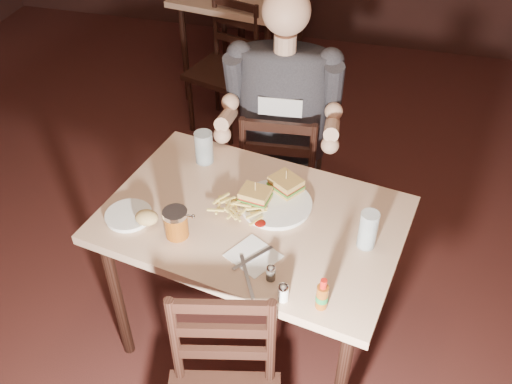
% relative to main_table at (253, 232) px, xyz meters
% --- Properties ---
extents(room_shell, '(7.00, 7.00, 7.00)m').
position_rel_main_table_xyz_m(room_shell, '(-0.21, -0.28, 0.72)').
color(room_shell, '#331513').
rests_on(room_shell, ground).
extents(main_table, '(1.24, 0.94, 0.77)m').
position_rel_main_table_xyz_m(main_table, '(0.00, 0.00, 0.00)').
color(main_table, tan).
rests_on(main_table, ground).
extents(bg_table, '(0.92, 0.92, 0.77)m').
position_rel_main_table_xyz_m(bg_table, '(-0.65, 2.22, -0.00)').
color(bg_table, tan).
rests_on(bg_table, ground).
extents(chair_far, '(0.44, 0.47, 0.87)m').
position_rel_main_table_xyz_m(chair_far, '(-0.04, 0.70, -0.25)').
color(chair_far, black).
rests_on(chair_far, ground).
extents(bg_chair_far, '(0.56, 0.58, 0.91)m').
position_rel_main_table_xyz_m(bg_chair_far, '(-0.65, 2.77, -0.23)').
color(bg_chair_far, black).
rests_on(bg_chair_far, ground).
extents(bg_chair_near, '(0.50, 0.52, 0.85)m').
position_rel_main_table_xyz_m(bg_chair_near, '(-0.65, 1.67, -0.26)').
color(bg_chair_near, black).
rests_on(bg_chair_near, ground).
extents(diner, '(0.59, 0.48, 0.96)m').
position_rel_main_table_xyz_m(diner, '(-0.03, 0.65, 0.24)').
color(diner, '#34343A').
rests_on(diner, chair_far).
extents(dinner_plate, '(0.32, 0.32, 0.02)m').
position_rel_main_table_xyz_m(dinner_plate, '(0.07, 0.08, 0.10)').
color(dinner_plate, white).
rests_on(dinner_plate, main_table).
extents(sandwich_left, '(0.15, 0.15, 0.10)m').
position_rel_main_table_xyz_m(sandwich_left, '(0.09, 0.16, 0.15)').
color(sandwich_left, tan).
rests_on(sandwich_left, dinner_plate).
extents(sandwich_right, '(0.12, 0.11, 0.10)m').
position_rel_main_table_xyz_m(sandwich_right, '(-0.01, 0.06, 0.15)').
color(sandwich_right, tan).
rests_on(sandwich_right, dinner_plate).
extents(fries_pile, '(0.27, 0.21, 0.04)m').
position_rel_main_table_xyz_m(fries_pile, '(-0.06, -0.01, 0.12)').
color(fries_pile, '#F3D45F').
rests_on(fries_pile, dinner_plate).
extents(ketchup_dollop, '(0.05, 0.05, 0.01)m').
position_rel_main_table_xyz_m(ketchup_dollop, '(0.04, -0.05, 0.11)').
color(ketchup_dollop, maroon).
rests_on(ketchup_dollop, dinner_plate).
extents(glass_left, '(0.09, 0.09, 0.14)m').
position_rel_main_table_xyz_m(glass_left, '(-0.29, 0.29, 0.16)').
color(glass_left, silver).
rests_on(glass_left, main_table).
extents(glass_right, '(0.08, 0.08, 0.15)m').
position_rel_main_table_xyz_m(glass_right, '(0.44, -0.05, 0.16)').
color(glass_right, silver).
rests_on(glass_right, main_table).
extents(hot_sauce, '(0.05, 0.05, 0.13)m').
position_rel_main_table_xyz_m(hot_sauce, '(0.33, -0.36, 0.15)').
color(hot_sauce, brown).
rests_on(hot_sauce, main_table).
extents(salt_shaker, '(0.04, 0.04, 0.07)m').
position_rel_main_table_xyz_m(salt_shaker, '(0.20, -0.37, 0.12)').
color(salt_shaker, white).
rests_on(salt_shaker, main_table).
extents(pepper_shaker, '(0.04, 0.04, 0.06)m').
position_rel_main_table_xyz_m(pepper_shaker, '(0.14, -0.29, 0.12)').
color(pepper_shaker, '#38332D').
rests_on(pepper_shaker, main_table).
extents(syrup_dispenser, '(0.11, 0.11, 0.12)m').
position_rel_main_table_xyz_m(syrup_dispenser, '(-0.24, -0.17, 0.15)').
color(syrup_dispenser, brown).
rests_on(syrup_dispenser, main_table).
extents(napkin, '(0.21, 0.21, 0.00)m').
position_rel_main_table_xyz_m(napkin, '(0.06, -0.20, 0.09)').
color(napkin, white).
rests_on(napkin, main_table).
extents(knife, '(0.10, 0.19, 0.00)m').
position_rel_main_table_xyz_m(knife, '(0.06, -0.31, 0.09)').
color(knife, silver).
rests_on(knife, napkin).
extents(fork, '(0.12, 0.15, 0.01)m').
position_rel_main_table_xyz_m(fork, '(0.06, -0.22, 0.09)').
color(fork, silver).
rests_on(fork, napkin).
extents(side_plate, '(0.20, 0.20, 0.01)m').
position_rel_main_table_xyz_m(side_plate, '(-0.46, -0.13, 0.09)').
color(side_plate, white).
rests_on(side_plate, main_table).
extents(bread_roll, '(0.10, 0.09, 0.05)m').
position_rel_main_table_xyz_m(bread_roll, '(-0.37, -0.15, 0.13)').
color(bread_roll, tan).
rests_on(bread_roll, side_plate).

